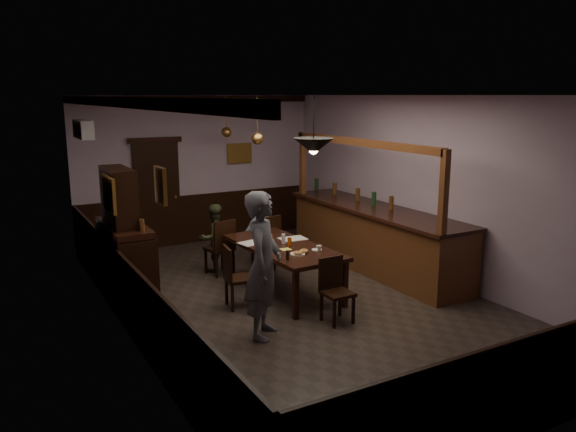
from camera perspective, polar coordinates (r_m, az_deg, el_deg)
room at (r=8.07m, az=0.95°, el=1.46°), size 5.01×8.01×3.01m
dining_table at (r=8.61m, az=-0.51°, el=-3.41°), size 1.10×2.24×0.75m
chair_far_left at (r=9.53m, az=-6.76°, el=-2.92°), size 0.48×0.48×0.96m
chair_far_right at (r=9.94m, az=-2.05°, el=-2.32°), size 0.49×0.49×0.93m
chair_near at (r=7.62m, az=4.76°, el=-7.17°), size 0.38×0.38×0.87m
chair_side at (r=8.08m, az=-5.44°, el=-5.91°), size 0.45×0.45×0.91m
person_standing at (r=7.00m, az=-2.53°, el=-5.01°), size 0.78×0.81×1.87m
person_seated_left at (r=9.76m, az=-7.52°, el=-2.21°), size 0.65×0.55×1.18m
person_seated_right at (r=10.14m, az=-2.90°, el=-1.28°), size 0.86×0.52×1.28m
newspaper_left at (r=8.75m, az=-3.59°, el=-2.71°), size 0.47×0.37×0.01m
newspaper_right at (r=8.97m, az=0.49°, el=-2.32°), size 0.44×0.33×0.01m
napkin at (r=8.37m, az=-0.24°, el=-3.40°), size 0.16×0.16×0.00m
saucer at (r=8.34m, az=2.95°, el=-3.45°), size 0.15×0.15×0.01m
coffee_cup at (r=8.28m, az=3.17°, el=-3.25°), size 0.08×0.08×0.07m
pastry_plate at (r=8.11m, az=0.99°, el=-3.87°), size 0.22×0.22×0.01m
pastry_ring_a at (r=8.06m, az=1.02°, el=-3.77°), size 0.13×0.13×0.04m
pastry_ring_b at (r=8.16m, az=1.62°, el=-3.57°), size 0.13×0.13×0.04m
soda_can at (r=8.57m, az=0.15°, el=-2.62°), size 0.07×0.07×0.12m
beer_glass at (r=8.47m, az=-1.82°, el=-2.52°), size 0.06×0.06×0.20m
water_glass at (r=8.68m, az=-0.46°, el=-2.32°), size 0.06×0.06×0.15m
pepper_mill at (r=7.81m, az=-0.05°, el=-4.01°), size 0.04×0.04×0.14m
sideboard at (r=8.53m, az=-16.24°, el=-3.26°), size 0.54×1.51×1.99m
bar_counter at (r=9.95m, az=8.78°, el=-2.02°), size 0.95×4.09×2.29m
door_back at (r=11.40m, az=-13.13°, el=2.02°), size 0.90×0.06×2.10m
ac_unit at (r=9.89m, az=-20.09°, el=8.27°), size 0.20×0.85×0.30m
picture_left_small at (r=5.53m, az=-12.81°, el=3.03°), size 0.04×0.28×0.36m
picture_left_large at (r=7.90m, az=-17.70°, el=2.14°), size 0.04×0.62×0.48m
picture_back at (r=11.92m, az=-4.95°, el=6.37°), size 0.55×0.04×0.42m
pendant_iron at (r=7.65m, az=2.61°, el=7.10°), size 0.56×0.56×0.79m
pendant_brass_mid at (r=9.30m, az=-3.12°, el=7.84°), size 0.20×0.20×0.81m
pendant_brass_far at (r=10.97m, az=-6.27°, el=8.45°), size 0.20×0.20×0.81m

